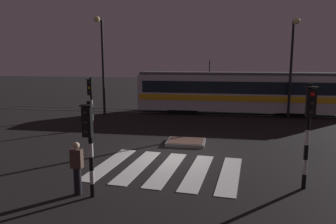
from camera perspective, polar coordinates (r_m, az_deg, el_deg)
name	(u,v)px	position (r m, az deg, el deg)	size (l,w,h in m)	color
ground_plane	(174,155)	(14.47, 1.10, -7.68)	(120.00, 120.00, 0.00)	black
rail_near	(196,114)	(25.16, 4.97, -0.33)	(80.00, 0.12, 0.03)	#59595E
rail_far	(197,111)	(26.57, 5.24, 0.18)	(80.00, 0.12, 0.03)	#59595E
crosswalk_zebra	(167,169)	(12.72, -0.21, -10.06)	(5.89, 4.61, 0.02)	silver
traffic_island	(186,142)	(16.37, 3.21, -5.35)	(1.90, 1.56, 0.18)	slate
traffic_light_kerb_mid_left	(89,135)	(9.92, -13.84, -4.06)	(0.36, 0.42, 3.01)	black
traffic_light_corner_near_right	(309,121)	(11.15, 23.73, -1.46)	(0.36, 0.42, 3.49)	black
traffic_light_corner_far_left	(91,95)	(19.97, -13.56, 2.89)	(0.36, 0.42, 3.15)	black
street_lamp_trackside_left	(101,54)	(24.56, -11.73, 9.98)	(0.44, 1.21, 7.24)	black
street_lamp_trackside_right	(292,57)	(23.87, 21.20, 9.16)	(0.44, 1.21, 6.93)	black
tram	(240,92)	(25.58, 12.58, 3.55)	(15.88, 2.58, 4.15)	silver
pedestrian_waiting_at_kerb	(77,168)	(10.60, -15.83, -9.52)	(0.36, 0.24, 1.71)	black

